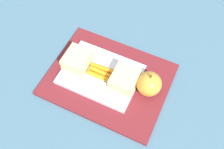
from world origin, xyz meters
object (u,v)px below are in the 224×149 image
at_px(food_tray, 101,74).
at_px(sandwich_half_left, 77,60).
at_px(apple, 149,84).
at_px(carrot_sticks_bundle, 101,72).
at_px(sandwich_half_right, 125,79).

distance_m(food_tray, sandwich_half_left, 0.08).
relative_size(food_tray, apple, 2.74).
xyz_separation_m(sandwich_half_left, apple, (0.22, 0.01, 0.00)).
xyz_separation_m(sandwich_half_left, carrot_sticks_bundle, (0.08, -0.00, -0.01)).
height_order(sandwich_half_left, sandwich_half_right, same).
bearing_deg(sandwich_half_right, sandwich_half_left, 180.00).
relative_size(sandwich_half_right, carrot_sticks_bundle, 1.01).
relative_size(sandwich_half_left, carrot_sticks_bundle, 1.01).
distance_m(carrot_sticks_bundle, apple, 0.15).
height_order(food_tray, sandwich_half_right, sandwich_half_right).
bearing_deg(sandwich_half_left, carrot_sticks_bundle, -0.08).
xyz_separation_m(sandwich_half_right, apple, (0.07, 0.01, 0.00)).
distance_m(sandwich_half_left, sandwich_half_right, 0.16).
bearing_deg(food_tray, carrot_sticks_bundle, -22.69).
bearing_deg(sandwich_half_left, sandwich_half_right, 0.00).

